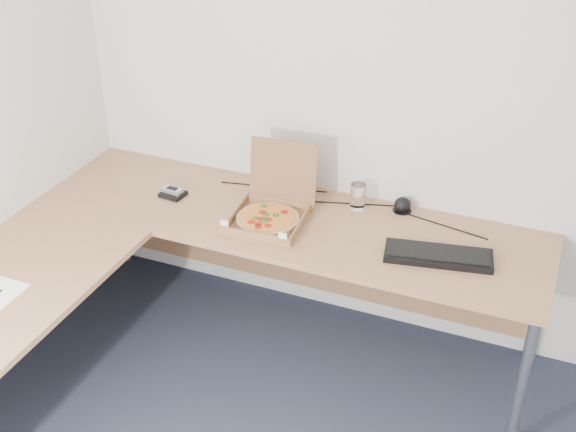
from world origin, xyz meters
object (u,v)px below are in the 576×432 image
at_px(drinking_glass, 358,196).
at_px(desk, 186,254).
at_px(pizza_box, 269,214).
at_px(keyboard, 438,256).
at_px(wallet, 173,194).

bearing_deg(drinking_glass, desk, -132.96).
relative_size(desk, pizza_box, 6.37).
bearing_deg(desk, drinking_glass, 47.04).
bearing_deg(keyboard, pizza_box, 168.85).
distance_m(drinking_glass, wallet, 0.94).
bearing_deg(drinking_glass, keyboard, -31.88).
height_order(pizza_box, wallet, pizza_box).
bearing_deg(desk, wallet, 126.33).
bearing_deg(desk, pizza_box, 55.07).
relative_size(pizza_box, wallet, 3.31).
distance_m(pizza_box, wallet, 0.56).
relative_size(desk, drinking_glass, 18.90).
distance_m(pizza_box, keyboard, 0.82).
height_order(pizza_box, drinking_glass, pizza_box).
xyz_separation_m(desk, pizza_box, (0.25, 0.36, 0.07)).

